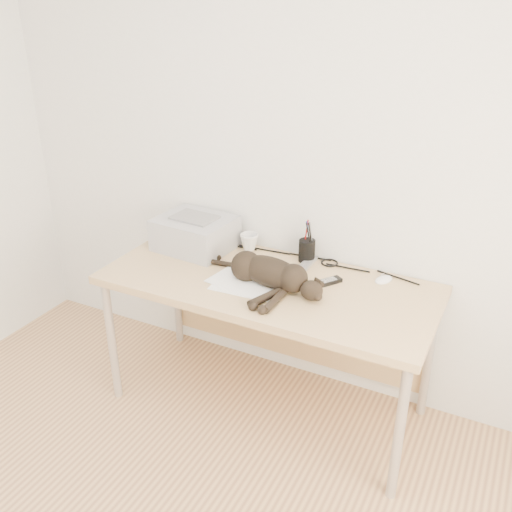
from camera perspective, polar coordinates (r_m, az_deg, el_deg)
The scene contains 11 objects.
wall_back at distance 2.83m, azimuth 4.49°, elevation 10.66°, with size 3.50×3.50×0.00m, color white.
desk at distance 2.86m, azimuth 1.89°, elevation -4.16°, with size 1.60×0.70×0.74m.
printer at distance 3.05m, azimuth -6.10°, elevation 2.31°, with size 0.40×0.35×0.18m.
papers at distance 2.70m, azimuth -0.98°, elevation -2.73°, with size 0.37×0.28×0.01m.
cat at distance 2.66m, azimuth 1.11°, elevation -1.70°, with size 0.66×0.36×0.15m.
mug at distance 3.03m, azimuth -0.67°, elevation 1.42°, with size 0.10×0.10×0.09m, color white.
pen_cup at distance 2.91m, azimuth 5.11°, elevation 0.58°, with size 0.08×0.08×0.22m.
remote_grey at distance 2.89m, azimuth 5.19°, elevation -0.72°, with size 0.05×0.17×0.02m, color slate.
remote_black at distance 2.72m, azimuth 6.96°, elevation -2.64°, with size 0.05×0.17×0.02m, color black.
mouse at distance 2.79m, azimuth 12.67°, elevation -2.13°, with size 0.06×0.11×0.03m, color white.
cable_tangle at distance 2.98m, azimuth 3.75°, elevation 0.08°, with size 1.36×0.09×0.01m, color black, non-canonical shape.
Camera 1 is at (1.04, -0.78, 2.02)m, focal length 40.00 mm.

